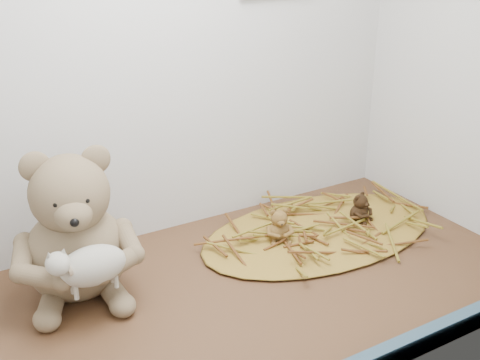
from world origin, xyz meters
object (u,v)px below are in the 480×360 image
main_teddy (73,224)px  mini_teddy_tan (279,224)px  mini_teddy_brown (360,206)px  toy_lamb (93,266)px

main_teddy → mini_teddy_tan: (41.66, -3.39, -9.32)cm
mini_teddy_tan → mini_teddy_brown: bearing=15.2°
toy_lamb → mini_teddy_brown: bearing=4.6°
main_teddy → toy_lamb: (0.00, -10.05, -3.24)cm
main_teddy → mini_teddy_tan: 42.83cm
mini_teddy_tan → mini_teddy_brown: 20.71cm
toy_lamb → mini_teddy_brown: (62.30, 5.01, -6.34)cm
mini_teddy_tan → mini_teddy_brown: (20.64, -1.65, -0.26)cm
mini_teddy_tan → mini_teddy_brown: mini_teddy_tan is taller
toy_lamb → mini_teddy_brown: toy_lamb is taller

